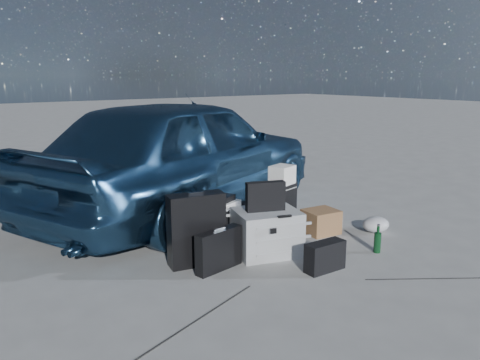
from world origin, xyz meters
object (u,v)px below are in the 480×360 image
pelican_case (267,232)px  briefcase (219,250)px  suitcase_left (196,230)px  duffel_bag (221,224)px  car (184,154)px  green_bottle (378,239)px  suitcase_right (281,206)px  cardboard_box (321,222)px

pelican_case → briefcase: pelican_case is taller
suitcase_left → briefcase: bearing=-55.0°
briefcase → duffel_bag: 0.79m
car → pelican_case: car is taller
duffel_bag → green_bottle: 1.65m
duffel_bag → suitcase_right: bearing=-23.8°
pelican_case → briefcase: bearing=-157.9°
suitcase_left → green_bottle: size_ratio=2.44×
car → suitcase_left: size_ratio=6.52×
green_bottle → cardboard_box: bearing=91.3°
car → pelican_case: (-0.12, -1.82, -0.55)m
briefcase → cardboard_box: size_ratio=1.37×
suitcase_right → cardboard_box: bearing=-72.1°
briefcase → green_bottle: briefcase is taller
briefcase → green_bottle: size_ratio=1.75×
car → suitcase_right: 1.49m
briefcase → cardboard_box: 1.53m
green_bottle → pelican_case: bearing=144.2°
cardboard_box → green_bottle: bearing=-88.7°
briefcase → suitcase_left: (-0.10, 0.24, 0.15)m
pelican_case → duffel_bag: size_ratio=0.83×
suitcase_right → duffel_bag: size_ratio=0.73×
briefcase → suitcase_right: size_ratio=0.92×
pelican_case → briefcase: 0.62m
car → suitcase_left: car is taller
briefcase → green_bottle: 1.66m
suitcase_left → cardboard_box: bearing=10.0°
duffel_bag → cardboard_box: (1.06, -0.49, -0.05)m
car → cardboard_box: size_ratio=12.44×
green_bottle → suitcase_right: bearing=103.0°
car → green_bottle: bearing=176.4°
suitcase_left → suitcase_right: suitcase_left is taller
pelican_case → suitcase_right: bearing=56.1°
duffel_bag → cardboard_box: size_ratio=2.05×
pelican_case → suitcase_right: size_ratio=1.14×
car → pelican_case: size_ratio=7.30×
pelican_case → cardboard_box: 0.91m
briefcase → cardboard_box: bearing=-3.4°
pelican_case → duffel_bag: pelican_case is taller
car → briefcase: size_ratio=9.10×
car → pelican_case: bearing=154.8°
suitcase_left → suitcase_right: size_ratio=1.28×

